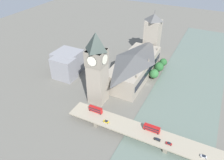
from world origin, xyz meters
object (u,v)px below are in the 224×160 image
object	(u,v)px
road_bridge	(168,142)
car_northbound_mid	(169,144)
car_northbound_tail	(157,139)
car_southbound_mid	(204,156)
clock_tower	(97,67)
parliament_hall	(135,66)
double_decker_bus_mid	(96,109)
car_northbound_lead	(106,121)
victoria_tower	(152,36)
double_decker_bus_lead	(152,128)

from	to	relation	value
road_bridge	car_northbound_mid	size ratio (longest dim) A/B	38.00
car_northbound_tail	car_southbound_mid	bearing A→B (deg)	179.41
car_southbound_mid	clock_tower	bearing A→B (deg)	-15.91
car_northbound_mid	car_northbound_tail	size ratio (longest dim) A/B	0.94
parliament_hall	car_northbound_tail	bearing A→B (deg)	121.70
clock_tower	parliament_hall	bearing A→B (deg)	-104.78
road_bridge	double_decker_bus_mid	bearing A→B (deg)	-2.87
parliament_hall	car_southbound_mid	xyz separation A→B (m)	(-77.16, 76.82, -5.96)
parliament_hall	car_northbound_lead	world-z (taller)	parliament_hall
clock_tower	road_bridge	size ratio (longest dim) A/B	0.41
victoria_tower	road_bridge	size ratio (longest dim) A/B	0.36
double_decker_bus_lead	car_northbound_lead	distance (m)	33.65
clock_tower	car_northbound_lead	xyz separation A→B (m)	(-21.68, 26.05, -27.52)
road_bridge	car_southbound_mid	distance (m)	23.43
double_decker_bus_mid	car_northbound_tail	xyz separation A→B (m)	(-51.63, 5.78, -2.06)
parliament_hall	double_decker_bus_lead	xyz separation A→B (m)	(-41.12, 70.26, -3.98)
road_bridge	car_northbound_tail	size ratio (longest dim) A/B	35.75
clock_tower	double_decker_bus_lead	xyz separation A→B (m)	(-54.58, 19.28, -25.54)
clock_tower	double_decker_bus_lead	world-z (taller)	clock_tower
double_decker_bus_lead	car_northbound_lead	size ratio (longest dim) A/B	2.74
car_northbound_mid	clock_tower	bearing A→B (deg)	-20.43
clock_tower	double_decker_bus_mid	size ratio (longest dim) A/B	5.66
road_bridge	car_northbound_tail	world-z (taller)	car_northbound_tail
double_decker_bus_mid	car_northbound_tail	world-z (taller)	double_decker_bus_mid
parliament_hall	car_southbound_mid	world-z (taller)	parliament_hall
clock_tower	car_southbound_mid	size ratio (longest dim) A/B	16.49
road_bridge	car_southbound_mid	world-z (taller)	car_southbound_mid
car_northbound_mid	car_southbound_mid	bearing A→B (deg)	179.22
clock_tower	car_southbound_mid	bearing A→B (deg)	164.09
double_decker_bus_lead	car_southbound_mid	size ratio (longest dim) A/B	3.06
double_decker_bus_mid	car_northbound_mid	distance (m)	59.82
parliament_hall	victoria_tower	xyz separation A→B (m)	(0.06, -52.41, 13.00)
car_northbound_lead	car_northbound_tail	distance (m)	39.03
double_decker_bus_mid	car_northbound_lead	distance (m)	14.24
double_decker_bus_lead	double_decker_bus_mid	xyz separation A→B (m)	(45.51, 0.47, 0.05)
clock_tower	road_bridge	distance (m)	76.96
car_northbound_lead	car_northbound_tail	size ratio (longest dim) A/B	1.00
victoria_tower	double_decker_bus_mid	bearing A→B (deg)	87.99
car_southbound_mid	road_bridge	bearing A→B (deg)	-7.77
parliament_hall	double_decker_bus_lead	world-z (taller)	parliament_hall
clock_tower	car_northbound_mid	xyz separation A→B (m)	(-68.56, 25.54, -27.58)
parliament_hall	victoria_tower	size ratio (longest dim) A/B	1.46
parliament_hall	car_northbound_mid	size ratio (longest dim) A/B	19.90
car_northbound_lead	parliament_hall	bearing A→B (deg)	-83.91
double_decker_bus_mid	car_northbound_mid	bearing A→B (deg)	174.44
road_bridge	double_decker_bus_mid	xyz separation A→B (m)	(58.39, -2.93, 3.80)
victoria_tower	parliament_hall	bearing A→B (deg)	90.07
double_decker_bus_lead	car_northbound_tail	bearing A→B (deg)	134.39
victoria_tower	clock_tower	bearing A→B (deg)	82.62
victoria_tower	car_northbound_mid	bearing A→B (deg)	113.17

